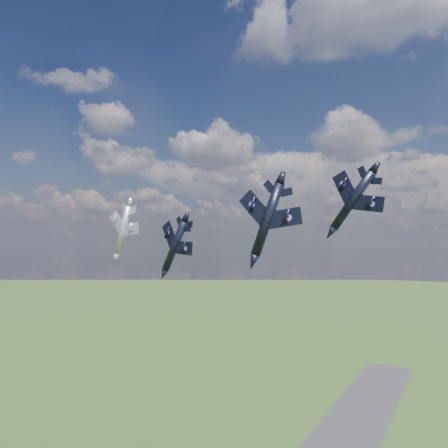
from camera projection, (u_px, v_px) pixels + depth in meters
The scene contains 4 objects.
jet_lead_navy at pixel (175, 246), 75.08m from camera, with size 9.70×13.52×2.80m, color black, non-canonical shape.
jet_right_navy at pixel (267, 219), 64.81m from camera, with size 11.07×15.44×3.19m, color black, non-canonical shape.
jet_high_navy at pixel (353, 200), 77.99m from camera, with size 11.87×16.55×3.42m, color black, non-canonical shape.
jet_left_silver at pixel (123, 230), 90.54m from camera, with size 10.39×14.48×3.00m, color #A8ABB3, non-canonical shape.
Camera 1 is at (45.17, -58.96, 79.65)m, focal length 35.00 mm.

